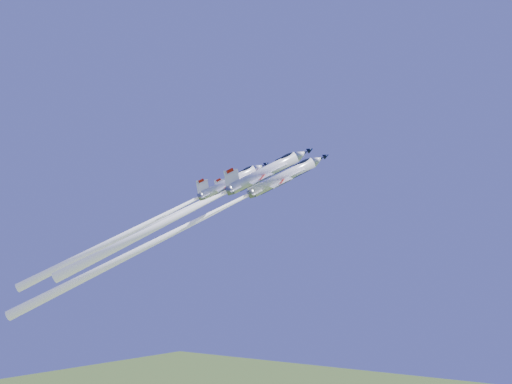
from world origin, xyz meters
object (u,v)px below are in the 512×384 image
Objects in this scene: jet_lead at (181,229)px; jet_left at (197,204)px; jet_right at (194,208)px; jet_slot at (153,221)px.

jet_lead is 8.22m from jet_left.
jet_right reaches higher than jet_left.
jet_left is 0.73× the size of jet_right.
jet_right is 9.38m from jet_slot.
jet_lead is at bearing -35.00° from jet_left.
jet_left is 13.41m from jet_slot.
jet_slot is at bearing -123.39° from jet_right.
jet_slot is (-1.17, -6.82, 1.18)m from jet_lead.
jet_left reaches higher than jet_slot.
jet_right is (8.79, -10.83, -2.62)m from jet_left.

